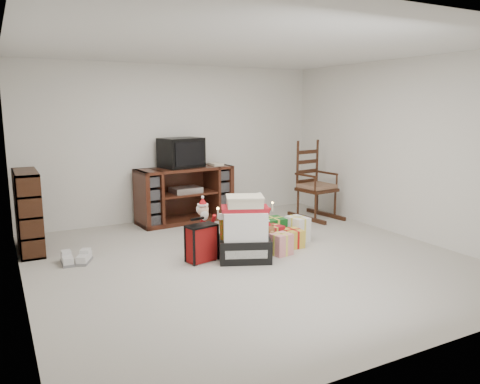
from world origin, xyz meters
The scene contains 13 objects.
room centered at (0.00, 0.00, 1.25)m, with size 5.01×5.01×2.51m.
tv_stand centered at (0.02, 2.19, 0.44)m, with size 1.58×0.69×0.88m.
bookshelf centered at (-2.33, 1.62, 0.50)m, with size 0.28×0.85×1.04m.
rocking_chair centered at (2.04, 1.45, 0.46)m, with size 0.65×0.95×1.34m.
gift_pile centered at (-0.05, 0.03, 0.34)m, with size 0.74×0.65×0.77m.
red_suitcase centered at (-0.54, 0.22, 0.23)m, with size 0.38×0.25×0.53m.
stocking centered at (-0.23, 0.09, 0.30)m, with size 0.28×0.12×0.60m, color #127F0E, non-canonical shape.
teddy_bear centered at (0.37, 0.19, 0.16)m, with size 0.24×0.21×0.36m.
santa_figurine centered at (0.67, 0.92, 0.24)m, with size 0.30×0.29×0.62m.
mrs_claus_figurine centered at (-0.28, 0.76, 0.26)m, with size 0.33×0.31×0.67m.
sneaker_pair centered at (-1.89, 0.86, 0.05)m, with size 0.38×0.32×0.11m.
gift_cluster centered at (0.69, 0.32, 0.14)m, with size 0.80×0.90×0.27m.
crt_television centered at (-0.01, 2.23, 1.11)m, with size 0.73×0.61×0.47m.
Camera 1 is at (-2.65, -4.76, 1.85)m, focal length 35.00 mm.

